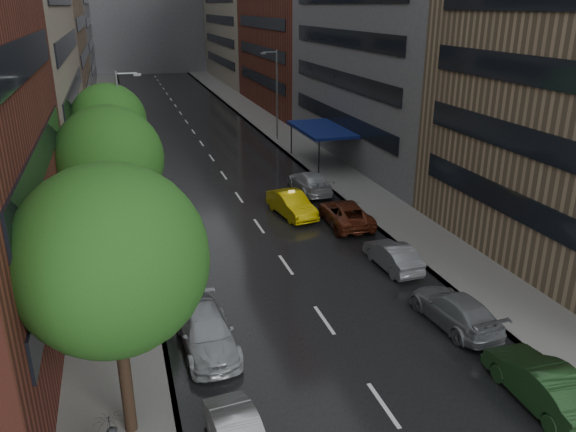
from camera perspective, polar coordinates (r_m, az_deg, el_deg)
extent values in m
cube|color=black|center=(62.52, -9.33, 8.09)|extent=(14.00, 140.00, 0.01)
cube|color=gray|center=(62.00, -17.65, 7.35)|extent=(4.00, 140.00, 0.15)
cube|color=gray|center=(64.28, -1.29, 8.76)|extent=(4.00, 140.00, 0.15)
cube|color=#937A5B|center=(74.93, -23.45, 17.29)|extent=(8.00, 28.00, 22.00)
cube|color=slate|center=(51.95, 9.84, 18.92)|extent=(8.00, 28.00, 24.00)
cube|color=gray|center=(107.07, -4.90, 20.95)|extent=(8.00, 32.00, 28.00)
cylinder|color=#382619|center=(19.12, -16.30, -14.64)|extent=(0.40, 0.40, 5.06)
sphere|color=#1E5116|center=(17.26, -17.55, -4.24)|extent=(5.79, 5.79, 5.79)
cylinder|color=#382619|center=(30.99, -16.98, -0.92)|extent=(0.40, 0.40, 4.80)
sphere|color=#1E5116|center=(29.91, -17.70, 5.51)|extent=(5.48, 5.48, 5.48)
cylinder|color=#382619|center=(42.51, -17.26, 4.67)|extent=(0.40, 0.40, 4.57)
sphere|color=#1E5116|center=(41.75, -17.75, 9.20)|extent=(5.22, 5.22, 5.22)
imported|color=#DCBD0B|center=(37.59, 0.36, 1.21)|extent=(2.43, 5.08, 1.61)
imported|color=#9C9FA5|center=(23.75, -8.30, -11.53)|extent=(2.30, 5.24, 1.50)
imported|color=#111551|center=(29.94, -10.47, -4.51)|extent=(2.15, 4.57, 1.51)
imported|color=#0E1743|center=(33.57, -11.30, -1.83)|extent=(2.42, 5.05, 1.42)
imported|color=black|center=(40.88, -12.51, 2.16)|extent=(1.71, 4.08, 1.38)
imported|color=#1B391A|center=(22.53, 24.40, -15.21)|extent=(1.81, 4.90, 1.60)
imported|color=slate|center=(26.14, 16.60, -9.08)|extent=(2.40, 5.16, 1.46)
imported|color=slate|center=(30.70, 10.59, -3.97)|extent=(1.65, 4.35, 1.42)
imported|color=#5A2312|center=(36.22, 5.85, 0.25)|extent=(2.85, 5.58, 1.51)
imported|color=#AFB3B9|center=(42.42, 2.22, 3.47)|extent=(2.24, 5.48, 1.59)
imported|color=black|center=(18.14, -17.63, -19.90)|extent=(0.96, 0.98, 0.88)
cylinder|color=gray|center=(41.48, -16.48, 7.75)|extent=(0.18, 0.18, 9.00)
cube|color=gray|center=(40.84, -15.08, 13.70)|extent=(0.50, 0.22, 0.16)
cylinder|color=gray|center=(58.41, -1.12, 12.12)|extent=(0.18, 0.18, 9.00)
cube|color=gray|center=(57.57, -2.55, 16.18)|extent=(0.50, 0.22, 0.16)
cube|color=navy|center=(49.68, 3.44, 8.81)|extent=(4.00, 8.00, 0.25)
cylinder|color=black|center=(46.01, 3.16, 5.94)|extent=(0.12, 0.12, 3.00)
cylinder|color=black|center=(53.01, 0.34, 7.94)|extent=(0.12, 0.12, 3.00)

